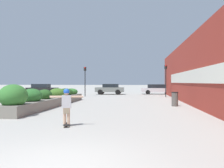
{
  "coord_description": "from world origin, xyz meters",
  "views": [
    {
      "loc": [
        1.72,
        -5.01,
        1.73
      ],
      "look_at": [
        -0.43,
        14.44,
        1.59
      ],
      "focal_mm": 40.0,
      "sensor_mm": 36.0,
      "label": 1
    }
  ],
  "objects_px": {
    "skateboard": "(67,124)",
    "traffic_light_right": "(166,76)",
    "car_leftmost": "(158,89)",
    "car_center_right": "(110,89)",
    "traffic_light_left": "(85,76)",
    "skateboarder": "(67,103)",
    "car_center_left": "(42,89)",
    "trash_bin": "(175,99)"
  },
  "relations": [
    {
      "from": "skateboard",
      "to": "car_leftmost",
      "type": "bearing_deg",
      "value": 66.41
    },
    {
      "from": "skateboard",
      "to": "traffic_light_right",
      "type": "bearing_deg",
      "value": 61.41
    },
    {
      "from": "car_leftmost",
      "to": "car_center_right",
      "type": "relative_size",
      "value": 1.2
    },
    {
      "from": "traffic_light_right",
      "to": "car_center_right",
      "type": "bearing_deg",
      "value": 141.63
    },
    {
      "from": "skateboard",
      "to": "car_leftmost",
      "type": "distance_m",
      "value": 27.45
    },
    {
      "from": "skateboard",
      "to": "trash_bin",
      "type": "xyz_separation_m",
      "value": [
        5.38,
        8.78,
        0.44
      ]
    },
    {
      "from": "skateboarder",
      "to": "car_center_left",
      "type": "relative_size",
      "value": 0.32
    },
    {
      "from": "traffic_light_right",
      "to": "car_center_left",
      "type": "bearing_deg",
      "value": 161.98
    },
    {
      "from": "skateboard",
      "to": "traffic_light_right",
      "type": "xyz_separation_m",
      "value": [
        5.88,
        19.88,
        2.43
      ]
    },
    {
      "from": "car_center_left",
      "to": "traffic_light_right",
      "type": "relative_size",
      "value": 1.17
    },
    {
      "from": "car_center_right",
      "to": "traffic_light_right",
      "type": "distance_m",
      "value": 9.33
    },
    {
      "from": "skateboarder",
      "to": "car_center_right",
      "type": "xyz_separation_m",
      "value": [
        -1.31,
        25.58,
        -0.14
      ]
    },
    {
      "from": "traffic_light_left",
      "to": "traffic_light_right",
      "type": "distance_m",
      "value": 9.65
    },
    {
      "from": "car_center_right",
      "to": "skateboard",
      "type": "bearing_deg",
      "value": -177.06
    },
    {
      "from": "skateboarder",
      "to": "car_center_right",
      "type": "bearing_deg",
      "value": 80.81
    },
    {
      "from": "traffic_light_right",
      "to": "skateboard",
      "type": "bearing_deg",
      "value": -106.47
    },
    {
      "from": "skateboarder",
      "to": "car_leftmost",
      "type": "xyz_separation_m",
      "value": [
        5.45,
        26.9,
        -0.18
      ]
    },
    {
      "from": "car_center_right",
      "to": "traffic_light_right",
      "type": "bearing_deg",
      "value": -128.37
    },
    {
      "from": "trash_bin",
      "to": "car_leftmost",
      "type": "relative_size",
      "value": 0.21
    },
    {
      "from": "car_leftmost",
      "to": "skateboarder",
      "type": "bearing_deg",
      "value": -11.46
    },
    {
      "from": "skateboarder",
      "to": "car_center_right",
      "type": "distance_m",
      "value": 25.61
    },
    {
      "from": "skateboard",
      "to": "skateboarder",
      "type": "distance_m",
      "value": 0.86
    },
    {
      "from": "car_center_left",
      "to": "traffic_light_left",
      "type": "relative_size",
      "value": 1.21
    },
    {
      "from": "skateboarder",
      "to": "car_leftmost",
      "type": "bearing_deg",
      "value": 66.41
    },
    {
      "from": "skateboarder",
      "to": "car_leftmost",
      "type": "relative_size",
      "value": 0.29
    },
    {
      "from": "skateboarder",
      "to": "car_center_left",
      "type": "distance_m",
      "value": 27.88
    },
    {
      "from": "car_center_right",
      "to": "skateboarder",
      "type": "bearing_deg",
      "value": -177.06
    },
    {
      "from": "skateboard",
      "to": "car_center_left",
      "type": "bearing_deg",
      "value": 101.82
    },
    {
      "from": "skateboarder",
      "to": "traffic_light_right",
      "type": "xyz_separation_m",
      "value": [
        5.88,
        19.88,
        1.57
      ]
    },
    {
      "from": "trash_bin",
      "to": "car_center_right",
      "type": "bearing_deg",
      "value": 111.71
    },
    {
      "from": "skateboard",
      "to": "traffic_light_right",
      "type": "distance_m",
      "value": 20.88
    },
    {
      "from": "car_center_left",
      "to": "car_center_right",
      "type": "bearing_deg",
      "value": 90.56
    },
    {
      "from": "trash_bin",
      "to": "car_center_right",
      "type": "height_order",
      "value": "car_center_right"
    },
    {
      "from": "car_center_right",
      "to": "traffic_light_left",
      "type": "relative_size",
      "value": 1.11
    },
    {
      "from": "skateboarder",
      "to": "trash_bin",
      "type": "distance_m",
      "value": 10.3
    },
    {
      "from": "traffic_light_left",
      "to": "skateboarder",
      "type": "bearing_deg",
      "value": -79.51
    },
    {
      "from": "skateboarder",
      "to": "car_leftmost",
      "type": "height_order",
      "value": "skateboarder"
    },
    {
      "from": "trash_bin",
      "to": "traffic_light_right",
      "type": "distance_m",
      "value": 11.3
    },
    {
      "from": "trash_bin",
      "to": "car_center_right",
      "type": "distance_m",
      "value": 18.08
    },
    {
      "from": "car_leftmost",
      "to": "car_center_right",
      "type": "height_order",
      "value": "car_center_right"
    },
    {
      "from": "car_leftmost",
      "to": "traffic_light_right",
      "type": "distance_m",
      "value": 7.24
    },
    {
      "from": "traffic_light_right",
      "to": "skateboarder",
      "type": "bearing_deg",
      "value": -106.47
    }
  ]
}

